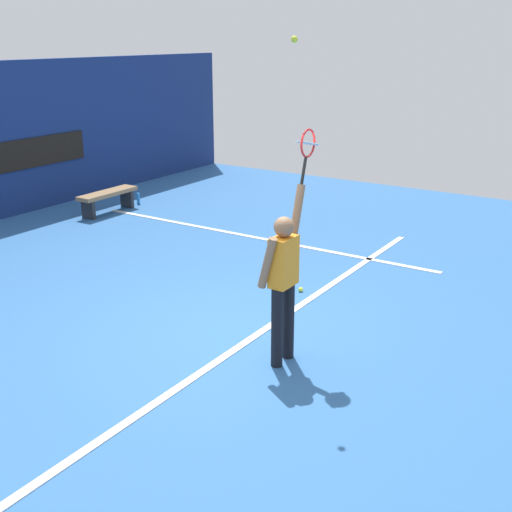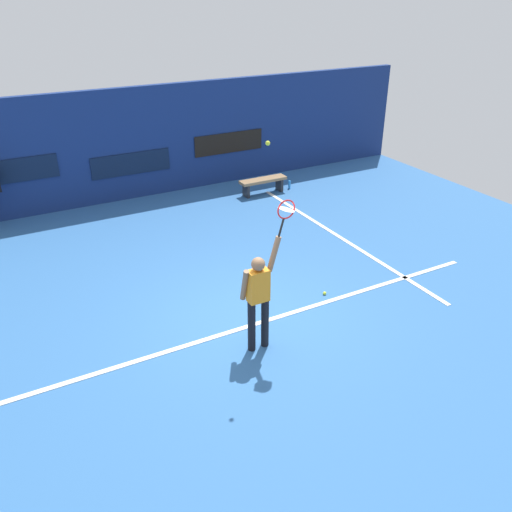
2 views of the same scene
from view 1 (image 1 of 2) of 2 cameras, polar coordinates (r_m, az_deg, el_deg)
The scene contains 10 objects.
ground_plane at distance 8.11m, azimuth -2.24°, elevation -6.82°, with size 18.00×18.00×0.00m, color #2D609E.
sponsor_banner_starboard at distance 14.45m, azimuth -18.11°, elevation 8.69°, with size 2.20×0.03×0.60m, color black.
court_baseline at distance 7.96m, azimuth -0.51°, elevation -7.28°, with size 10.00×0.10×0.01m, color white.
court_sideline at distance 11.90m, azimuth -0.32°, elevation 1.67°, with size 0.10×7.00×0.01m, color white.
tennis_player at distance 7.08m, azimuth 2.39°, elevation -1.87°, with size 0.65×0.31×1.98m.
tennis_racket at distance 7.12m, azimuth 4.51°, elevation 9.50°, with size 0.39×0.27×0.63m.
tennis_ball at distance 6.75m, azimuth 3.36°, elevation 18.33°, with size 0.07×0.07×0.07m, color #CCE033.
court_bench at distance 13.83m, azimuth -12.79°, elevation 5.06°, with size 1.40×0.36×0.45m.
water_bottle at distance 14.50m, azimuth -10.22°, elevation 4.96°, with size 0.07×0.07×0.24m, color #338CD8.
spare_ball at distance 9.40m, azimuth 3.92°, elevation -2.93°, with size 0.07×0.07×0.07m, color #CCE033.
Camera 1 is at (-5.97, -4.24, 3.50)m, focal length 45.91 mm.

